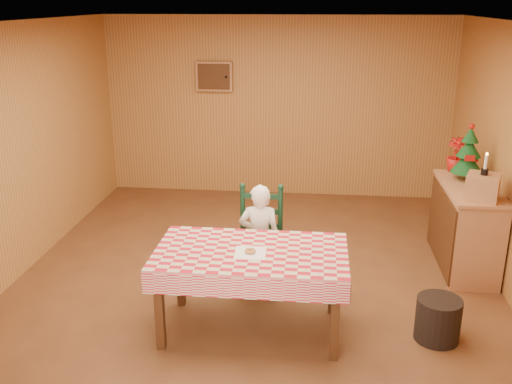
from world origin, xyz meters
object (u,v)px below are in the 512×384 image
seated_child (260,239)px  christmas_tree (468,155)px  storage_bin (438,319)px  crate (483,187)px  shelf_unit (465,227)px  ladder_chair (260,242)px  dining_table (251,259)px

seated_child → christmas_tree: christmas_tree is taller
storage_bin → crate: bearing=63.4°
shelf_unit → ladder_chair: bearing=-161.5°
ladder_chair → shelf_unit: (2.15, 0.72, -0.04)m
christmas_tree → storage_bin: bearing=-107.4°
seated_child → storage_bin: size_ratio=2.93×
storage_bin → seated_child: bearing=156.3°
dining_table → ladder_chair: (-0.00, 0.79, -0.18)m
storage_bin → ladder_chair: bearing=154.7°
ladder_chair → crate: crate is taller
seated_child → storage_bin: seated_child is taller
shelf_unit → christmas_tree: bearing=88.0°
seated_child → christmas_tree: bearing=-154.6°
ladder_chair → storage_bin: size_ratio=2.81×
crate → christmas_tree: (-0.00, 0.65, 0.16)m
ladder_chair → storage_bin: (1.62, -0.77, -0.31)m
ladder_chair → seated_child: 0.08m
dining_table → shelf_unit: 2.64m
christmas_tree → ladder_chair: bearing=-155.8°
storage_bin → christmas_tree: bearing=72.6°
ladder_chair → christmas_tree: bearing=24.2°
ladder_chair → storage_bin: 1.81m
ladder_chair → seated_child: bearing=-90.0°
dining_table → christmas_tree: bearing=39.1°
shelf_unit → christmas_tree: 0.79m
christmas_tree → seated_child: bearing=-154.6°
dining_table → seated_child: (-0.00, 0.73, -0.13)m
dining_table → ladder_chair: ladder_chair is taller
crate → ladder_chair: bearing=-171.6°
dining_table → christmas_tree: size_ratio=2.67×
shelf_unit → storage_bin: shelf_unit is taller
dining_table → ladder_chair: size_ratio=1.53×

